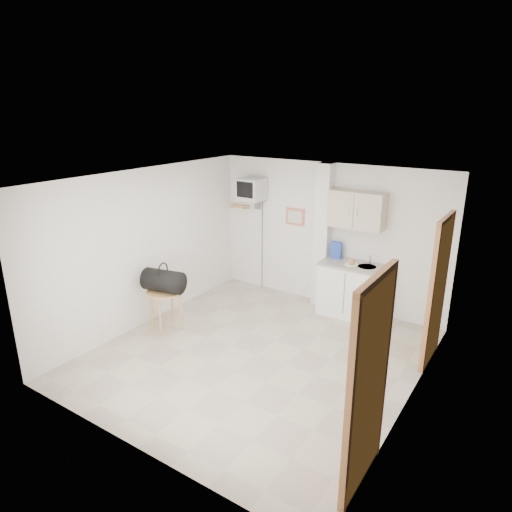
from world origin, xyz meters
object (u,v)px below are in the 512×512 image
Objects in this scene: crt_television at (252,190)px; water_bottle at (360,408)px; duffel_bag at (164,281)px; round_table at (165,296)px.

water_bottle is (3.20, -2.57, -1.77)m from crt_television.
crt_television is at bearing 141.22° from water_bottle.
crt_television is 3.12× the size of duffel_bag.
crt_television reaches higher than water_bottle.
duffel_bag is at bearing 172.96° from water_bottle.
duffel_bag is (-0.19, -2.15, -1.11)m from crt_television.
round_table is 3.45m from water_bottle.
round_table is 0.27m from duffel_bag.
crt_television reaches higher than duffel_bag.
crt_television is 5.89× the size of water_bottle.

